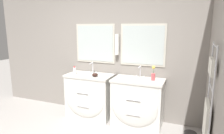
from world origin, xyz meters
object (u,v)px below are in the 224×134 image
object	(u,v)px
vanity_left	(89,96)
toiletry_bottle	(75,71)
vanity_right	(137,103)
flower_vase	(153,74)
amenity_bowl	(95,75)

from	to	relation	value
vanity_left	toiletry_bottle	world-z (taller)	toiletry_bottle
vanity_right	flower_vase	size ratio (longest dim) A/B	3.51
vanity_right	amenity_bowl	size ratio (longest dim) A/B	8.25
toiletry_bottle	flower_vase	xyz separation A→B (m)	(1.53, 0.12, 0.04)
vanity_left	amenity_bowl	size ratio (longest dim) A/B	8.25
vanity_right	flower_vase	distance (m)	0.60
amenity_bowl	flower_vase	world-z (taller)	flower_vase
toiletry_bottle	amenity_bowl	bearing A→B (deg)	-2.71
flower_vase	vanity_right	bearing A→B (deg)	-165.99
vanity_right	flower_vase	xyz separation A→B (m)	(0.26, 0.06, 0.54)
vanity_left	vanity_right	bearing A→B (deg)	0.00
vanity_left	flower_vase	xyz separation A→B (m)	(1.24, 0.06, 0.54)
flower_vase	vanity_left	bearing A→B (deg)	-177.02
vanity_right	vanity_left	bearing A→B (deg)	180.00
vanity_right	amenity_bowl	bearing A→B (deg)	-174.85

